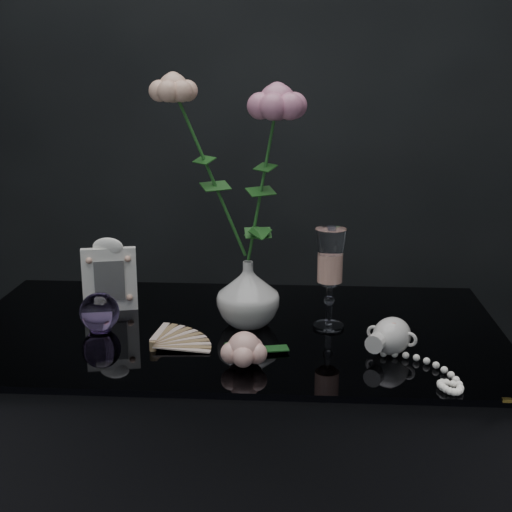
# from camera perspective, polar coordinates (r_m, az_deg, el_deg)

# --- Properties ---
(table) EXTENTS (1.05, 0.58, 0.76)m
(table) POSITION_cam_1_polar(r_m,az_deg,el_deg) (1.58, -1.82, -18.76)
(table) COLOR black
(table) RESTS_ON ground
(vase) EXTENTS (0.16, 0.16, 0.13)m
(vase) POSITION_cam_1_polar(r_m,az_deg,el_deg) (1.40, -0.64, -3.03)
(vase) COLOR silver
(vase) RESTS_ON table
(wine_glass) EXTENTS (0.08, 0.08, 0.20)m
(wine_glass) POSITION_cam_1_polar(r_m,az_deg,el_deg) (1.38, 5.91, -1.85)
(wine_glass) COLOR white
(wine_glass) RESTS_ON table
(picture_frame) EXTENTS (0.13, 0.11, 0.16)m
(picture_frame) POSITION_cam_1_polar(r_m,az_deg,el_deg) (1.51, -11.65, -1.43)
(picture_frame) COLOR white
(picture_frame) RESTS_ON table
(paperweight) EXTENTS (0.10, 0.10, 0.08)m
(paperweight) POSITION_cam_1_polar(r_m,az_deg,el_deg) (1.41, -12.41, -4.39)
(paperweight) COLOR #A882D4
(paperweight) RESTS_ON table
(paper_fan) EXTENTS (0.26, 0.23, 0.02)m
(paper_fan) POSITION_cam_1_polar(r_m,az_deg,el_deg) (1.30, -8.25, -7.05)
(paper_fan) COLOR beige
(paper_fan) RESTS_ON table
(loose_rose) EXTENTS (0.18, 0.21, 0.06)m
(loose_rose) POSITION_cam_1_polar(r_m,az_deg,el_deg) (1.22, -0.95, -7.43)
(loose_rose) COLOR #FFB2A4
(loose_rose) RESTS_ON table
(pearl_jar) EXTENTS (0.31, 0.32, 0.07)m
(pearl_jar) POSITION_cam_1_polar(r_m,az_deg,el_deg) (1.30, 10.81, -6.17)
(pearl_jar) COLOR silver
(pearl_jar) RESTS_ON table
(roses) EXTENTS (0.27, 0.13, 0.40)m
(roses) POSITION_cam_1_polar(r_m,az_deg,el_deg) (1.35, -1.64, 7.78)
(roses) COLOR #FCB99B
(roses) RESTS_ON vase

